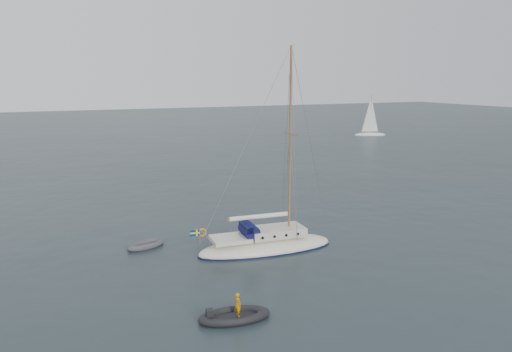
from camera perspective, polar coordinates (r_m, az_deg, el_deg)
name	(u,v)px	position (r m, az deg, el deg)	size (l,w,h in m)	color
ground	(288,236)	(34.89, 3.73, -6.91)	(300.00, 300.00, 0.00)	black
sailboat	(266,235)	(31.87, 1.16, -6.75)	(9.36, 2.80, 13.33)	silver
dinghy	(146,245)	(33.40, -12.48, -7.69)	(2.64, 1.19, 0.38)	#47474C
rib	(234,316)	(23.52, -2.53, -15.64)	(3.37, 1.53, 1.28)	black
distant_yacht_b	(370,117)	(97.83, 12.95, 6.56)	(6.09, 3.25, 8.07)	silver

